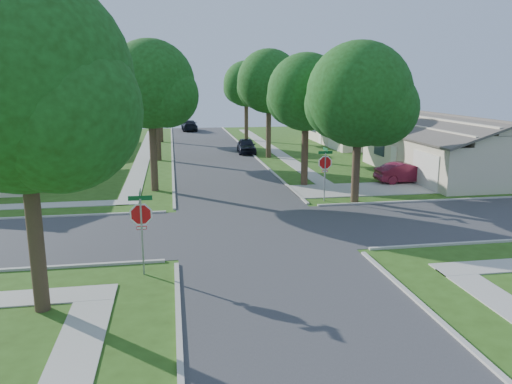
{
  "coord_description": "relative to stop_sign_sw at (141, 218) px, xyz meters",
  "views": [
    {
      "loc": [
        -3.58,
        -21.38,
        6.58
      ],
      "look_at": [
        0.13,
        0.5,
        1.6
      ],
      "focal_mm": 35.0,
      "sensor_mm": 36.0,
      "label": 1
    }
  ],
  "objects": [
    {
      "name": "tree_e_far",
      "position": [
        9.45,
        38.71,
        3.95
      ],
      "size": [
        5.17,
        5.0,
        8.72
      ],
      "color": "#38281C",
      "rests_on": "ground"
    },
    {
      "name": "stop_sign_ne",
      "position": [
        9.4,
        9.4,
        0.0
      ],
      "size": [
        1.05,
        0.8,
        2.98
      ],
      "color": "gray",
      "rests_on": "ground"
    },
    {
      "name": "house_ne_far",
      "position": [
        20.69,
        33.7,
        -0.51
      ],
      "size": [
        8.42,
        13.6,
        4.23
      ],
      "color": "beige",
      "rests_on": "ground"
    },
    {
      "name": "road_ns",
      "position": [
        4.7,
        4.7,
        -2.03
      ],
      "size": [
        7.0,
        100.0,
        0.02
      ],
      "primitive_type": "cube",
      "color": "#333335",
      "rests_on": "ground"
    },
    {
      "name": "car_curb_west",
      "position": [
        3.5,
        50.65,
        -1.32
      ],
      "size": [
        2.12,
        4.96,
        1.43
      ],
      "primitive_type": "imported",
      "rotation": [
        0.0,
        0.0,
        3.17
      ],
      "color": "black",
      "rests_on": "ground"
    },
    {
      "name": "sidewalk_nw",
      "position": [
        -1.4,
        30.7,
        -2.01
      ],
      "size": [
        1.2,
        40.0,
        0.04
      ],
      "primitive_type": "cube",
      "color": "#9E9B91",
      "rests_on": "ground"
    },
    {
      "name": "tree_e_near",
      "position": [
        9.45,
        13.71,
        3.61
      ],
      "size": [
        4.97,
        4.8,
        8.28
      ],
      "color": "#38281C",
      "rests_on": "ground"
    },
    {
      "name": "tree_e_mid",
      "position": [
        9.46,
        25.71,
        4.22
      ],
      "size": [
        5.59,
        5.4,
        9.21
      ],
      "color": "#38281C",
      "rests_on": "ground"
    },
    {
      "name": "driveway",
      "position": [
        12.6,
        11.8,
        -2.01
      ],
      "size": [
        8.8,
        3.6,
        0.05
      ],
      "primitive_type": "cube",
      "color": "#9E9B91",
      "rests_on": "ground"
    },
    {
      "name": "car_driveway",
      "position": [
        16.2,
        13.4,
        -1.37
      ],
      "size": [
        4.0,
        1.41,
        1.32
      ],
      "primitive_type": "imported",
      "rotation": [
        0.0,
        0.0,
        1.57
      ],
      "color": "maroon",
      "rests_on": "ground"
    },
    {
      "name": "tree_w_far",
      "position": [
        0.05,
        38.71,
        3.48
      ],
      "size": [
        4.76,
        4.6,
        8.04
      ],
      "color": "#38281C",
      "rests_on": "ground"
    },
    {
      "name": "tree_ne_corner",
      "position": [
        11.06,
        8.91,
        3.56
      ],
      "size": [
        5.8,
        5.6,
        8.66
      ],
      "color": "#38281C",
      "rests_on": "ground"
    },
    {
      "name": "house_ne_near",
      "position": [
        20.69,
        15.7,
        -0.51
      ],
      "size": [
        8.42,
        13.6,
        4.23
      ],
      "color": "beige",
      "rests_on": "ground"
    },
    {
      "name": "ground",
      "position": [
        4.7,
        4.7,
        -2.03
      ],
      "size": [
        100.0,
        100.0,
        0.0
      ],
      "primitive_type": "plane",
      "color": "#2C4D15",
      "rests_on": "ground"
    },
    {
      "name": "tree_w_mid",
      "position": [
        0.06,
        25.71,
        4.46
      ],
      "size": [
        5.8,
        5.6,
        9.56
      ],
      "color": "#38281C",
      "rests_on": "ground"
    },
    {
      "name": "tree_w_near",
      "position": [
        0.06,
        13.71,
        4.08
      ],
      "size": [
        5.38,
        5.2,
        8.97
      ],
      "color": "#38281C",
      "rests_on": "ground"
    },
    {
      "name": "sidewalk_ne",
      "position": [
        10.8,
        30.7,
        -2.01
      ],
      "size": [
        1.2,
        40.0,
        0.04
      ],
      "primitive_type": "cube",
      "color": "#9E9B91",
      "rests_on": "ground"
    },
    {
      "name": "tree_sw_corner",
      "position": [
        -2.74,
        -2.29,
        4.23
      ],
      "size": [
        6.21,
        6.0,
        9.55
      ],
      "color": "#38281C",
      "rests_on": "ground"
    },
    {
      "name": "stop_sign_sw",
      "position": [
        0.0,
        0.0,
        0.0
      ],
      "size": [
        1.05,
        0.8,
        2.98
      ],
      "color": "gray",
      "rests_on": "ground"
    },
    {
      "name": "car_curb_east",
      "position": [
        7.9,
        28.67,
        -1.35
      ],
      "size": [
        1.85,
        4.09,
        1.36
      ],
      "primitive_type": "imported",
      "rotation": [
        0.0,
        0.0,
        -0.06
      ],
      "color": "black",
      "rests_on": "ground"
    },
    {
      "name": "house_nw_far",
      "position": [
        -11.29,
        36.7,
        -0.51
      ],
      "size": [
        8.42,
        13.6,
        4.23
      ],
      "color": "beige",
      "rests_on": "ground"
    }
  ]
}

